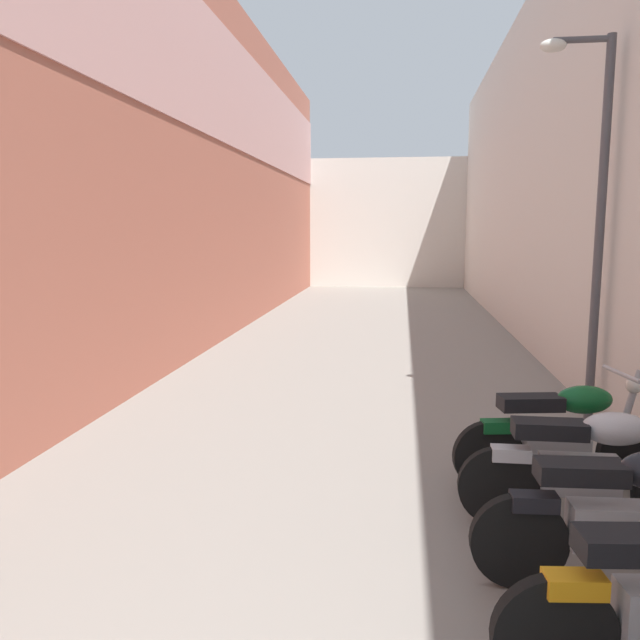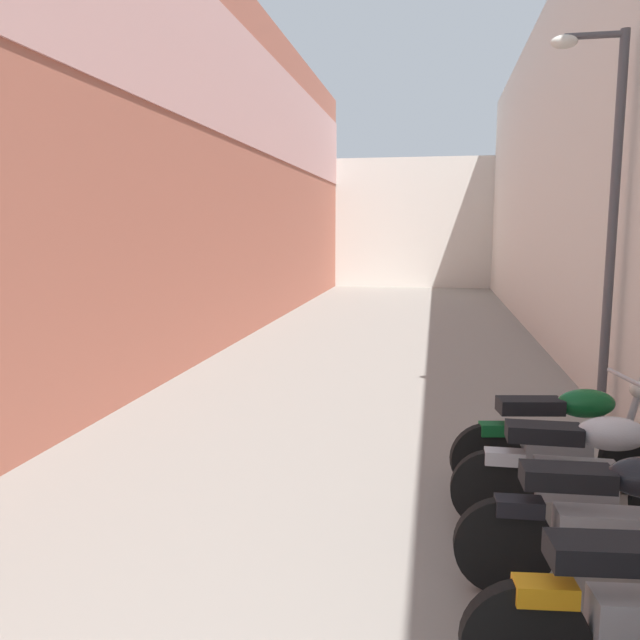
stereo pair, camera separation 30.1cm
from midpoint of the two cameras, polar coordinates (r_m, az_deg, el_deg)
The scene contains 8 objects.
ground_plane at distance 9.83m, azimuth 5.84°, elevation -4.74°, with size 40.92×40.92×0.00m, color gray.
building_left at distance 12.21m, azimuth -8.29°, elevation 14.28°, with size 0.45×24.92×6.93m.
building_right at distance 11.84m, azimuth 22.55°, elevation 13.12°, with size 0.45×24.92×6.67m.
building_far_end at distance 25.02m, azimuth 8.82°, elevation 8.67°, with size 8.83×2.00×4.83m, color beige.
motorcycle_fifth at distance 4.32m, azimuth 27.16°, elevation -15.98°, with size 1.85×0.58×1.04m.
motorcycle_sixth at distance 5.04m, azimuth 24.49°, elevation -12.31°, with size 1.85×0.58×1.04m.
motorcycle_seventh at distance 5.74m, azimuth 22.66°, elevation -9.70°, with size 1.84×0.58×1.04m.
street_lamp at distance 7.60m, azimuth 25.49°, elevation 9.84°, with size 0.79×0.18×4.26m.
Camera 2 is at (0.89, 0.93, 2.21)m, focal length 35.24 mm.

